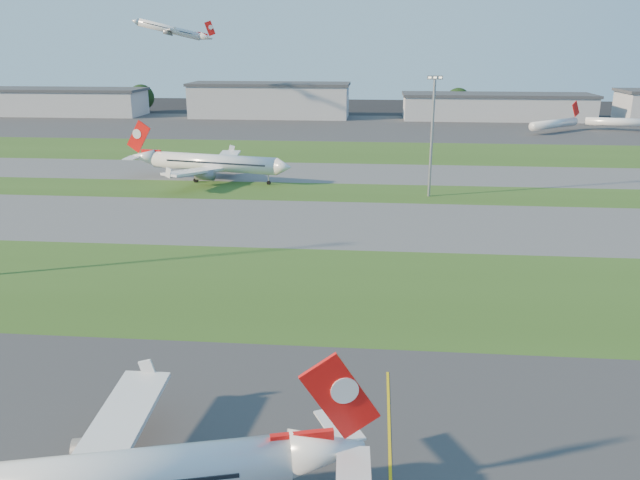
# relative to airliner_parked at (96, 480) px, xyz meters

# --- Properties ---
(grass_strip_a) EXTENTS (300.00, 34.00, 0.01)m
(grass_strip_a) POSITION_rel_airliner_parked_xyz_m (15.38, 45.02, -3.74)
(grass_strip_a) COLOR #304E1A
(grass_strip_a) RESTS_ON ground
(taxiway_a) EXTENTS (300.00, 32.00, 0.01)m
(taxiway_a) POSITION_rel_airliner_parked_xyz_m (15.38, 78.02, -3.74)
(taxiway_a) COLOR #515154
(taxiway_a) RESTS_ON ground
(grass_strip_b) EXTENTS (300.00, 18.00, 0.01)m
(grass_strip_b) POSITION_rel_airliner_parked_xyz_m (15.38, 103.02, -3.74)
(grass_strip_b) COLOR #304E1A
(grass_strip_b) RESTS_ON ground
(taxiway_b) EXTENTS (300.00, 26.00, 0.01)m
(taxiway_b) POSITION_rel_airliner_parked_xyz_m (15.38, 125.02, -3.74)
(taxiway_b) COLOR #515154
(taxiway_b) RESTS_ON ground
(grass_strip_c) EXTENTS (300.00, 40.00, 0.01)m
(grass_strip_c) POSITION_rel_airliner_parked_xyz_m (15.38, 158.02, -3.74)
(grass_strip_c) COLOR #304E1A
(grass_strip_c) RESTS_ON ground
(apron_far) EXTENTS (400.00, 80.00, 0.01)m
(apron_far) POSITION_rel_airliner_parked_xyz_m (15.38, 218.02, -3.74)
(apron_far) COLOR #333335
(apron_far) RESTS_ON ground
(airliner_parked) EXTENTS (33.48, 28.09, 10.66)m
(airliner_parked) POSITION_rel_airliner_parked_xyz_m (0.00, 0.00, 0.00)
(airliner_parked) COLOR silver
(airliner_parked) RESTS_ON ground
(airliner_taxiing) EXTENTS (39.70, 33.34, 12.53)m
(airliner_taxiing) POSITION_rel_airliner_parked_xyz_m (-20.77, 112.41, 0.66)
(airliner_taxiing) COLOR silver
(airliner_taxiing) RESTS_ON ground
(airliner_departing) EXTENTS (29.20, 24.55, 9.34)m
(airliner_departing) POSITION_rel_airliner_parked_xyz_m (-64.35, 221.12, 33.37)
(airliner_departing) COLOR silver
(mini_jet_near) EXTENTS (22.74, 20.05, 9.48)m
(mini_jet_near) POSITION_rel_airliner_parked_xyz_m (84.76, 208.00, -0.46)
(mini_jet_near) COLOR silver
(mini_jet_near) RESTS_ON ground
(mini_jet_far) EXTENTS (28.40, 8.06, 9.48)m
(mini_jet_far) POSITION_rel_airliner_parked_xyz_m (111.94, 215.32, -0.46)
(mini_jet_far) COLOR silver
(mini_jet_far) RESTS_ON ground
(light_mast_centre) EXTENTS (3.20, 0.70, 25.80)m
(light_mast_centre) POSITION_rel_airliner_parked_xyz_m (30.38, 101.02, 11.07)
(light_mast_centre) COLOR gray
(light_mast_centre) RESTS_ON ground
(hangar_far_west) EXTENTS (91.80, 23.00, 12.20)m
(hangar_far_west) POSITION_rel_airliner_parked_xyz_m (-134.62, 248.02, 2.39)
(hangar_far_west) COLOR #999BA1
(hangar_far_west) RESTS_ON ground
(hangar_west) EXTENTS (71.40, 23.00, 15.20)m
(hangar_west) POSITION_rel_airliner_parked_xyz_m (-29.62, 248.02, 3.89)
(hangar_west) COLOR #999BA1
(hangar_west) RESTS_ON ground
(hangar_east) EXTENTS (81.60, 23.00, 11.20)m
(hangar_east) POSITION_rel_airliner_parked_xyz_m (70.38, 248.02, 1.89)
(hangar_east) COLOR #999BA1
(hangar_east) RESTS_ON ground
(tree_west) EXTENTS (12.10, 12.10, 13.20)m
(tree_west) POSITION_rel_airliner_parked_xyz_m (-94.62, 263.02, 3.39)
(tree_west) COLOR black
(tree_west) RESTS_ON ground
(tree_mid_west) EXTENTS (9.90, 9.90, 10.80)m
(tree_mid_west) POSITION_rel_airliner_parked_xyz_m (-4.62, 259.02, 2.09)
(tree_mid_west) COLOR black
(tree_mid_west) RESTS_ON ground
(tree_mid_east) EXTENTS (11.55, 11.55, 12.60)m
(tree_mid_east) POSITION_rel_airliner_parked_xyz_m (55.38, 262.02, 3.07)
(tree_mid_east) COLOR black
(tree_mid_east) RESTS_ON ground
(tree_east) EXTENTS (10.45, 10.45, 11.40)m
(tree_east) POSITION_rel_airliner_parked_xyz_m (130.38, 260.02, 2.42)
(tree_east) COLOR black
(tree_east) RESTS_ON ground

